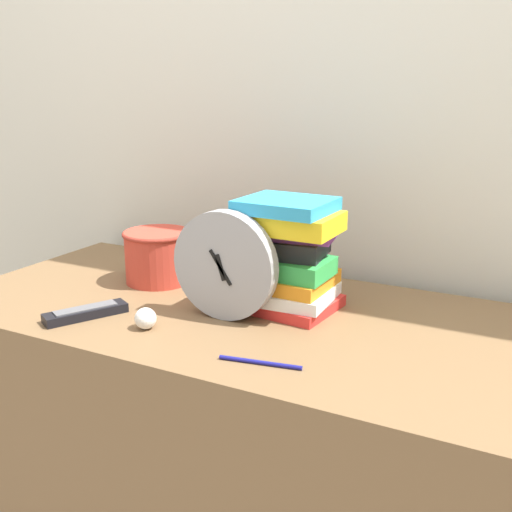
% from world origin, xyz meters
% --- Properties ---
extents(wall_back, '(6.00, 0.04, 2.40)m').
position_xyz_m(wall_back, '(0.00, 0.72, 1.20)').
color(wall_back, silver).
rests_on(wall_back, ground_plane).
extents(desk, '(1.34, 0.65, 0.71)m').
position_xyz_m(desk, '(0.00, 0.32, 0.36)').
color(desk, brown).
rests_on(desk, ground_plane).
extents(desk_clock, '(0.24, 0.04, 0.24)m').
position_xyz_m(desk_clock, '(0.02, 0.27, 0.83)').
color(desk_clock, '#99999E').
rests_on(desk_clock, desk).
extents(book_stack, '(0.25, 0.20, 0.25)m').
position_xyz_m(book_stack, '(0.11, 0.38, 0.83)').
color(book_stack, red).
rests_on(book_stack, desk).
extents(basket, '(0.17, 0.17, 0.13)m').
position_xyz_m(basket, '(-0.26, 0.41, 0.79)').
color(basket, '#C63D2D').
rests_on(basket, desk).
extents(tv_remote, '(0.13, 0.18, 0.02)m').
position_xyz_m(tv_remote, '(-0.26, 0.13, 0.72)').
color(tv_remote, black).
rests_on(tv_remote, desk).
extents(crumpled_paper_ball, '(0.05, 0.05, 0.05)m').
position_xyz_m(crumpled_paper_ball, '(-0.10, 0.14, 0.74)').
color(crumpled_paper_ball, white).
rests_on(crumpled_paper_ball, desk).
extents(pen, '(0.15, 0.03, 0.01)m').
position_xyz_m(pen, '(0.19, 0.10, 0.72)').
color(pen, navy).
rests_on(pen, desk).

